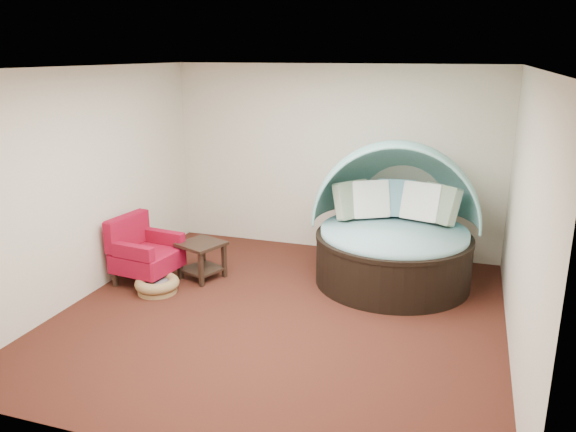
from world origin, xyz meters
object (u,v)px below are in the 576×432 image
(canopy_daybed, at_px, (395,217))
(red_armchair, at_px, (143,252))
(pet_basket, at_px, (157,285))
(side_table, at_px, (202,255))

(canopy_daybed, bearing_deg, red_armchair, -167.80)
(pet_basket, distance_m, red_armchair, 0.54)
(pet_basket, height_order, red_armchair, red_armchair)
(pet_basket, relative_size, red_armchair, 0.68)
(red_armchair, bearing_deg, pet_basket, -31.47)
(side_table, bearing_deg, pet_basket, -118.26)
(red_armchair, bearing_deg, side_table, 33.35)
(red_armchair, distance_m, side_table, 0.77)
(canopy_daybed, distance_m, pet_basket, 3.20)
(canopy_daybed, bearing_deg, pet_basket, -160.75)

